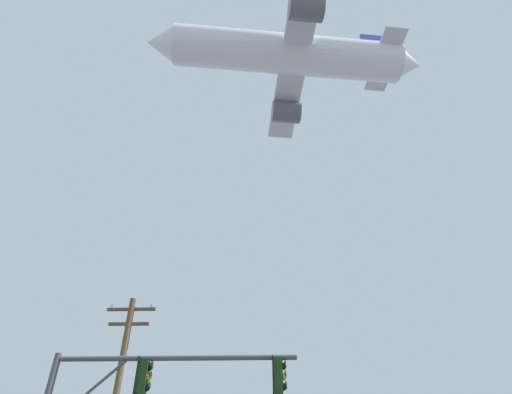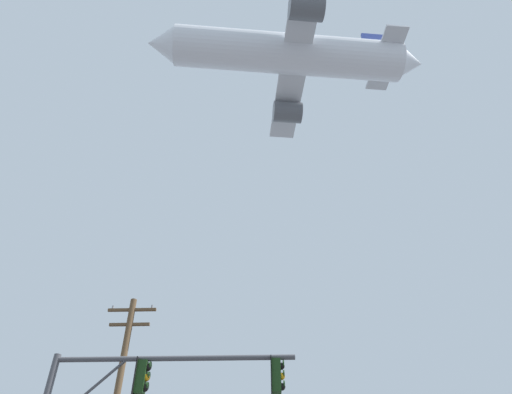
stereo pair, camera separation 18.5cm
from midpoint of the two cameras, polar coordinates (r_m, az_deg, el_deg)
The scene contains 1 object.
airplane at distance 44.73m, azimuth 3.77°, elevation 16.93°, with size 25.54×19.73×6.95m.
Camera 1 is at (-0.29, -5.43, 1.21)m, focal length 32.77 mm.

